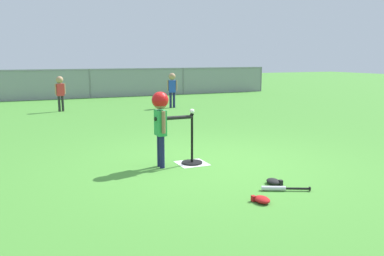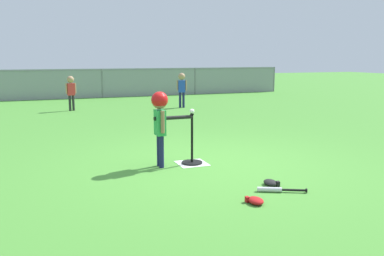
{
  "view_description": "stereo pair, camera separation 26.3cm",
  "coord_description": "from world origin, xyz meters",
  "px_view_note": "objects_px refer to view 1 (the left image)",
  "views": [
    {
      "loc": [
        -2.66,
        -5.26,
        1.6
      ],
      "look_at": [
        -0.29,
        0.14,
        0.55
      ],
      "focal_mm": 37.35,
      "sensor_mm": 36.0,
      "label": 1
    },
    {
      "loc": [
        -2.42,
        -5.36,
        1.6
      ],
      "look_at": [
        -0.29,
        0.14,
        0.55
      ],
      "focal_mm": 37.35,
      "sensor_mm": 36.0,
      "label": 2
    }
  ],
  "objects_px": {
    "batting_tee": "(192,155)",
    "fielder_near_right": "(60,89)",
    "baseball_on_tee": "(192,111)",
    "spare_bat_silver": "(279,188)",
    "glove_by_plate": "(262,199)",
    "batter_child": "(161,114)",
    "fielder_deep_right": "(172,86)",
    "glove_near_bats": "(274,181)"
  },
  "relations": [
    {
      "from": "batting_tee",
      "to": "fielder_near_right",
      "type": "bearing_deg",
      "value": 99.7
    },
    {
      "from": "batting_tee",
      "to": "baseball_on_tee",
      "type": "bearing_deg",
      "value": 0.0
    },
    {
      "from": "spare_bat_silver",
      "to": "glove_by_plate",
      "type": "bearing_deg",
      "value": -148.59
    },
    {
      "from": "glove_by_plate",
      "to": "spare_bat_silver",
      "type": "bearing_deg",
      "value": 31.41
    },
    {
      "from": "baseball_on_tee",
      "to": "batting_tee",
      "type": "bearing_deg",
      "value": 0.0
    },
    {
      "from": "batter_child",
      "to": "baseball_on_tee",
      "type": "bearing_deg",
      "value": 0.41
    },
    {
      "from": "baseball_on_tee",
      "to": "batter_child",
      "type": "distance_m",
      "value": 0.49
    },
    {
      "from": "baseball_on_tee",
      "to": "fielder_deep_right",
      "type": "height_order",
      "value": "fielder_deep_right"
    },
    {
      "from": "batting_tee",
      "to": "spare_bat_silver",
      "type": "xyz_separation_m",
      "value": [
        0.46,
        -1.58,
        -0.1
      ]
    },
    {
      "from": "fielder_near_right",
      "to": "spare_bat_silver",
      "type": "bearing_deg",
      "value": -79.1
    },
    {
      "from": "batter_child",
      "to": "spare_bat_silver",
      "type": "distance_m",
      "value": 1.99
    },
    {
      "from": "batting_tee",
      "to": "baseball_on_tee",
      "type": "distance_m",
      "value": 0.67
    },
    {
      "from": "fielder_deep_right",
      "to": "batting_tee",
      "type": "bearing_deg",
      "value": -108.39
    },
    {
      "from": "baseball_on_tee",
      "to": "batter_child",
      "type": "relative_size",
      "value": 0.07
    },
    {
      "from": "baseball_on_tee",
      "to": "spare_bat_silver",
      "type": "relative_size",
      "value": 0.13
    },
    {
      "from": "spare_bat_silver",
      "to": "fielder_near_right",
      "type": "bearing_deg",
      "value": 100.9
    },
    {
      "from": "batting_tee",
      "to": "fielder_near_right",
      "type": "relative_size",
      "value": 0.73
    },
    {
      "from": "spare_bat_silver",
      "to": "glove_near_bats",
      "type": "relative_size",
      "value": 2.31
    },
    {
      "from": "glove_near_bats",
      "to": "fielder_deep_right",
      "type": "bearing_deg",
      "value": 78.38
    },
    {
      "from": "fielder_deep_right",
      "to": "spare_bat_silver",
      "type": "height_order",
      "value": "fielder_deep_right"
    },
    {
      "from": "baseball_on_tee",
      "to": "fielder_near_right",
      "type": "distance_m",
      "value": 7.11
    },
    {
      "from": "batter_child",
      "to": "glove_near_bats",
      "type": "xyz_separation_m",
      "value": [
        1.04,
        -1.34,
        -0.76
      ]
    },
    {
      "from": "baseball_on_tee",
      "to": "glove_by_plate",
      "type": "bearing_deg",
      "value": -88.63
    },
    {
      "from": "batting_tee",
      "to": "glove_near_bats",
      "type": "height_order",
      "value": "batting_tee"
    },
    {
      "from": "batter_child",
      "to": "batting_tee",
      "type": "bearing_deg",
      "value": 0.41
    },
    {
      "from": "fielder_near_right",
      "to": "glove_near_bats",
      "type": "height_order",
      "value": "fielder_near_right"
    },
    {
      "from": "batting_tee",
      "to": "baseball_on_tee",
      "type": "xyz_separation_m",
      "value": [
        0.0,
        0.0,
        0.67
      ]
    },
    {
      "from": "glove_by_plate",
      "to": "fielder_near_right",
      "type": "bearing_deg",
      "value": 98.0
    },
    {
      "from": "fielder_near_right",
      "to": "spare_bat_silver",
      "type": "height_order",
      "value": "fielder_near_right"
    },
    {
      "from": "baseball_on_tee",
      "to": "spare_bat_silver",
      "type": "xyz_separation_m",
      "value": [
        0.46,
        -1.58,
        -0.77
      ]
    },
    {
      "from": "batting_tee",
      "to": "fielder_deep_right",
      "type": "relative_size",
      "value": 0.69
    },
    {
      "from": "fielder_near_right",
      "to": "glove_near_bats",
      "type": "xyz_separation_m",
      "value": [
        1.75,
        -8.35,
        -0.64
      ]
    },
    {
      "from": "fielder_deep_right",
      "to": "glove_near_bats",
      "type": "distance_m",
      "value": 8.05
    },
    {
      "from": "batter_child",
      "to": "glove_by_plate",
      "type": "xyz_separation_m",
      "value": [
        0.54,
        -1.83,
        -0.76
      ]
    },
    {
      "from": "batting_tee",
      "to": "fielder_deep_right",
      "type": "height_order",
      "value": "fielder_deep_right"
    },
    {
      "from": "fielder_deep_right",
      "to": "spare_bat_silver",
      "type": "relative_size",
      "value": 1.99
    },
    {
      "from": "batter_child",
      "to": "glove_near_bats",
      "type": "distance_m",
      "value": 1.86
    },
    {
      "from": "batter_child",
      "to": "fielder_near_right",
      "type": "bearing_deg",
      "value": 95.75
    },
    {
      "from": "glove_by_plate",
      "to": "glove_near_bats",
      "type": "relative_size",
      "value": 0.94
    },
    {
      "from": "batter_child",
      "to": "glove_near_bats",
      "type": "bearing_deg",
      "value": -52.14
    },
    {
      "from": "fielder_deep_right",
      "to": "spare_bat_silver",
      "type": "xyz_separation_m",
      "value": [
        -1.71,
        -8.09,
        -0.68
      ]
    },
    {
      "from": "batter_child",
      "to": "spare_bat_silver",
      "type": "relative_size",
      "value": 2.0
    }
  ]
}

